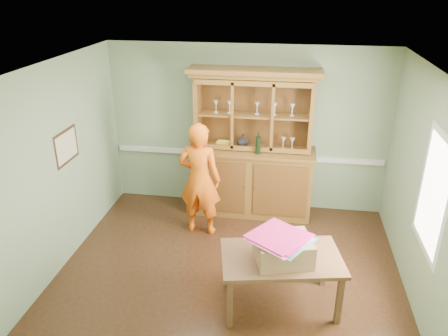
% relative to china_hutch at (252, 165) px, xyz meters
% --- Properties ---
extents(floor, '(4.50, 4.50, 0.00)m').
position_rel_china_hutch_xyz_m(floor, '(-0.11, -1.73, -0.83)').
color(floor, '#432915').
rests_on(floor, ground).
extents(ceiling, '(4.50, 4.50, 0.00)m').
position_rel_china_hutch_xyz_m(ceiling, '(-0.11, -1.73, 1.87)').
color(ceiling, white).
rests_on(ceiling, wall_back).
extents(wall_back, '(4.50, 0.00, 4.50)m').
position_rel_china_hutch_xyz_m(wall_back, '(-0.11, 0.27, 0.52)').
color(wall_back, gray).
rests_on(wall_back, floor).
extents(wall_left, '(0.00, 4.00, 4.00)m').
position_rel_china_hutch_xyz_m(wall_left, '(-2.36, -1.73, 0.52)').
color(wall_left, gray).
rests_on(wall_left, floor).
extents(wall_right, '(0.00, 4.00, 4.00)m').
position_rel_china_hutch_xyz_m(wall_right, '(2.14, -1.73, 0.52)').
color(wall_right, gray).
rests_on(wall_right, floor).
extents(wall_front, '(4.50, 0.00, 4.50)m').
position_rel_china_hutch_xyz_m(wall_front, '(-0.11, -3.73, 0.52)').
color(wall_front, gray).
rests_on(wall_front, floor).
extents(chair_rail, '(4.41, 0.05, 0.08)m').
position_rel_china_hutch_xyz_m(chair_rail, '(-0.11, 0.24, 0.07)').
color(chair_rail, silver).
rests_on(chair_rail, wall_back).
extents(framed_map, '(0.03, 0.60, 0.46)m').
position_rel_china_hutch_xyz_m(framed_map, '(-2.34, -1.43, 0.72)').
color(framed_map, '#332014').
rests_on(framed_map, wall_left).
extents(window_panel, '(0.03, 0.96, 1.36)m').
position_rel_china_hutch_xyz_m(window_panel, '(2.12, -2.03, 0.67)').
color(window_panel, silver).
rests_on(window_panel, wall_right).
extents(china_hutch, '(2.02, 0.67, 2.37)m').
position_rel_china_hutch_xyz_m(china_hutch, '(0.00, 0.00, 0.00)').
color(china_hutch, brown).
rests_on(china_hutch, floor).
extents(dining_table, '(1.50, 1.08, 0.68)m').
position_rel_china_hutch_xyz_m(dining_table, '(0.57, -2.24, -0.23)').
color(dining_table, brown).
rests_on(dining_table, floor).
extents(cardboard_box, '(0.72, 0.63, 0.28)m').
position_rel_china_hutch_xyz_m(cardboard_box, '(0.59, -2.31, -0.00)').
color(cardboard_box, '#A27453').
rests_on(cardboard_box, dining_table).
extents(kite_stack, '(0.77, 0.77, 0.04)m').
position_rel_china_hutch_xyz_m(kite_stack, '(0.54, -2.35, 0.16)').
color(kite_stack, '#33AE6E').
rests_on(kite_stack, cardboard_box).
extents(person, '(0.67, 0.47, 1.75)m').
position_rel_china_hutch_xyz_m(person, '(-0.70, -0.76, 0.04)').
color(person, '#EC5E0E').
rests_on(person, floor).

